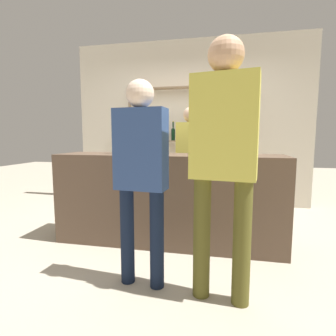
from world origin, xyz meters
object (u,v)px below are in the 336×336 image
object	(u,v)px
counter_bottle_0	(129,143)
customer_center	(141,167)
wine_glass	(237,142)
customer_right	(224,149)
server_behind_counter	(190,155)
counter_bottle_1	(116,142)
ice_bucket	(208,145)
counter_bottle_2	(159,142)

from	to	relation	value
counter_bottle_0	customer_center	distance (m)	0.84
wine_glass	customer_right	distance (m)	1.00
wine_glass	server_behind_counter	bearing A→B (deg)	127.95
counter_bottle_1	customer_center	distance (m)	1.00
customer_center	customer_right	bearing A→B (deg)	-91.42
ice_bucket	server_behind_counter	bearing A→B (deg)	110.08
wine_glass	customer_right	bearing A→B (deg)	-98.05
counter_bottle_0	customer_center	xyz separation A→B (m)	(0.36, -0.74, -0.16)
counter_bottle_0	counter_bottle_1	distance (m)	0.20
counter_bottle_2	ice_bucket	bearing A→B (deg)	7.39
counter_bottle_0	customer_center	size ratio (longest dim) A/B	0.21
server_behind_counter	customer_center	xyz separation A→B (m)	(-0.19, -1.64, 0.02)
counter_bottle_2	server_behind_counter	world-z (taller)	server_behind_counter
counter_bottle_1	counter_bottle_2	size ratio (longest dim) A/B	0.97
wine_glass	counter_bottle_2	bearing A→B (deg)	-173.56
counter_bottle_0	counter_bottle_1	world-z (taller)	counter_bottle_1
counter_bottle_0	server_behind_counter	bearing A→B (deg)	58.70
counter_bottle_1	ice_bucket	bearing A→B (deg)	3.60
counter_bottle_1	server_behind_counter	world-z (taller)	server_behind_counter
customer_center	counter_bottle_2	bearing A→B (deg)	9.82
server_behind_counter	counter_bottle_0	bearing A→B (deg)	-40.95
counter_bottle_1	wine_glass	xyz separation A→B (m)	(1.29, 0.09, -0.00)
counter_bottle_2	customer_right	distance (m)	1.12
counter_bottle_1	counter_bottle_0	bearing A→B (deg)	-25.20
counter_bottle_2	customer_center	bearing A→B (deg)	-85.81
counter_bottle_0	ice_bucket	xyz separation A→B (m)	(0.82, 0.15, -0.03)
ice_bucket	customer_right	distance (m)	0.98
counter_bottle_2	counter_bottle_0	bearing A→B (deg)	-164.82
server_behind_counter	customer_center	bearing A→B (deg)	-16.13
counter_bottle_0	ice_bucket	size ratio (longest dim) A/B	1.34
counter_bottle_2	ice_bucket	xyz separation A→B (m)	(0.52, 0.07, -0.04)
counter_bottle_0	counter_bottle_2	world-z (taller)	counter_bottle_2
wine_glass	customer_center	bearing A→B (deg)	-129.28
counter_bottle_0	customer_right	size ratio (longest dim) A/B	0.18
wine_glass	customer_center	distance (m)	1.20
counter_bottle_0	customer_center	world-z (taller)	customer_center
ice_bucket	customer_right	xyz separation A→B (m)	(0.15, -0.97, 0.00)
counter_bottle_0	customer_center	bearing A→B (deg)	-64.32
wine_glass	server_behind_counter	xyz separation A→B (m)	(-0.56, 0.72, -0.19)
wine_glass	server_behind_counter	size ratio (longest dim) A/B	0.11
customer_center	counter_bottle_0	bearing A→B (deg)	31.31
ice_bucket	customer_center	xyz separation A→B (m)	(-0.46, -0.89, -0.14)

